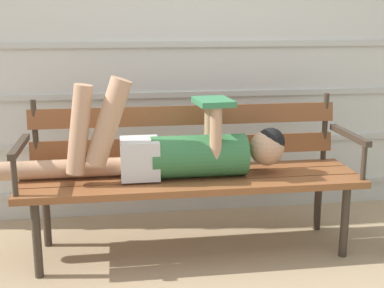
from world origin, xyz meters
The scene contains 4 objects.
ground_plane centered at (0.00, 0.00, 0.00)m, with size 12.00×12.00×0.00m, color tan.
house_siding centered at (0.00, 0.81, 1.26)m, with size 4.43×0.08×2.52m.
park_bench centered at (0.00, 0.24, 0.47)m, with size 1.82×0.50×0.83m.
reclining_person centered at (-0.12, 0.17, 0.58)m, with size 1.72×0.26×0.56m.
Camera 1 is at (-0.40, -2.49, 1.26)m, focal length 48.82 mm.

